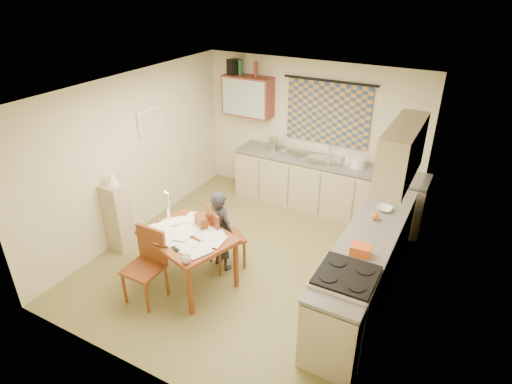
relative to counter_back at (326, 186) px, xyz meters
The scene contains 44 objects.
floor 2.06m from the counter_back, 103.22° to the right, with size 4.00×4.50×0.02m, color olive.
ceiling 2.87m from the counter_back, 103.22° to the right, with size 4.00×4.50×0.02m, color white.
wall_back 0.97m from the counter_back, 145.92° to the left, with size 4.00×0.02×2.50m, color beige.
wall_front 4.31m from the counter_back, 96.21° to the right, with size 4.00×0.02×2.50m, color beige.
wall_left 3.25m from the counter_back, 141.69° to the right, with size 0.02×4.50×2.50m, color beige.
wall_right 2.62m from the counter_back, 51.49° to the right, with size 0.02×4.50×2.50m, color beige.
window_blind 1.24m from the counter_back, 120.37° to the left, with size 1.45×0.03×1.05m, color navy.
curtain_rod 1.77m from the counter_back, 122.33° to the left, with size 0.04×0.04×1.60m, color black.
wall_cabinet 2.10m from the counter_back, behind, with size 0.90×0.34×0.70m, color maroon.
wall_cabinet_glass 2.10m from the counter_back, behind, with size 0.84×0.02×0.64m, color #99B2A5.
upper_cabinet_right 2.41m from the counter_back, 45.58° to the right, with size 0.34×1.30×0.70m, color tan.
framed_print 3.14m from the counter_back, 147.45° to the right, with size 0.04×0.50×0.40m, color white.
print_canvas 3.12m from the counter_back, 147.18° to the right, with size 0.01×0.42×0.32m, color white.
counter_back is the anchor object (origin of this frame).
counter_right 2.28m from the counter_back, 56.95° to the right, with size 0.62×2.95×0.92m.
stove 3.10m from the counter_back, 66.36° to the right, with size 0.64×0.64×0.99m.
sink 0.43m from the counter_back, behind, with size 0.55×0.45×0.10m, color silver.
tap 0.64m from the counter_back, 103.02° to the left, with size 0.03×0.03×0.28m, color silver.
dish_rack 0.80m from the counter_back, behind, with size 0.35×0.30×0.06m, color silver.
kettle 1.18m from the counter_back, behind, with size 0.18×0.18×0.24m, color silver.
mixing_bowl 0.75m from the counter_back, ahead, with size 0.24×0.24×0.16m, color white.
soap_bottle 0.65m from the counter_back, ahead, with size 0.09×0.09×0.17m, color white.
bowl 1.80m from the counter_back, 44.29° to the right, with size 0.22×0.22×0.05m, color white.
orange_bag 2.71m from the counter_back, 62.13° to the right, with size 0.22×0.16×0.12m, color #E35B1D.
fruit_orange 1.99m from the counter_back, 51.75° to the right, with size 0.10×0.10×0.10m, color #E35B1D.
speaker 2.63m from the counter_back, behind, with size 0.16×0.20×0.26m, color black.
bottle_green 2.54m from the counter_back, behind, with size 0.07×0.07×0.26m, color #195926.
bottle_brown 2.34m from the counter_back, behind, with size 0.07×0.07×0.26m, color maroon.
dining_table 2.90m from the counter_back, 107.89° to the right, with size 1.35×1.16×0.75m.
chair_far 2.32m from the counter_back, 106.46° to the right, with size 0.60×0.60×0.96m.
chair_near 3.50m from the counter_back, 109.75° to the right, with size 0.44×0.44×0.97m.
person 2.37m from the counter_back, 107.31° to the right, with size 0.50×0.40×1.20m, color black.
shelf_stand 3.47m from the counter_back, 131.55° to the right, with size 0.32×0.30×1.07m, color tan.
lampshade 3.54m from the counter_back, 131.55° to the right, with size 0.20×0.20×0.22m, color white.
letter_rack 2.67m from the counter_back, 108.66° to the right, with size 0.22×0.10×0.16m, color #632C10.
mug 3.29m from the counter_back, 99.54° to the right, with size 0.11×0.11×0.09m, color white.
magazine 3.18m from the counter_back, 116.22° to the right, with size 0.28×0.33×0.03m, color maroon.
book 3.04m from the counter_back, 115.89° to the right, with size 0.29×0.30×0.02m, color #E35B1D.
orange_box 3.21m from the counter_back, 113.52° to the right, with size 0.12×0.08×0.04m, color #E35B1D.
eyeglasses 3.21m from the counter_back, 104.87° to the right, with size 0.13×0.04×0.02m, color black.
candle_holder 2.92m from the counter_back, 117.79° to the right, with size 0.06×0.06×0.18m, color silver.
candle 2.93m from the counter_back, 117.82° to the right, with size 0.02×0.02×0.22m, color white.
candle_flame 2.98m from the counter_back, 118.27° to the right, with size 0.02×0.02×0.02m, color #FFCC66.
papers 2.92m from the counter_back, 108.54° to the right, with size 1.14×0.93×0.03m.
Camera 1 is at (2.56, -4.45, 3.79)m, focal length 30.00 mm.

